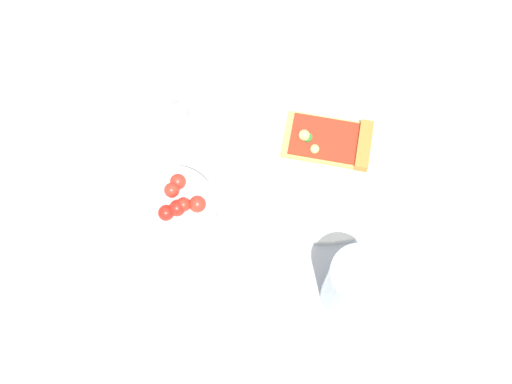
{
  "coord_description": "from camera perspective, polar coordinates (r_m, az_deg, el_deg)",
  "views": [
    {
      "loc": [
        0.39,
        0.02,
        0.88
      ],
      "look_at": [
        0.08,
        -0.09,
        0.03
      ],
      "focal_mm": 44.42,
      "sensor_mm": 36.0,
      "label": 1
    }
  ],
  "objects": [
    {
      "name": "salad_bowl",
      "position": [
        0.9,
        -7.27,
        -1.76
      ],
      "size": [
        0.12,
        0.12,
        0.09
      ],
      "color": "white",
      "rests_on": "ground_plane"
    },
    {
      "name": "ground_plane",
      "position": [
        0.97,
        6.27,
        1.96
      ],
      "size": [
        2.4,
        2.4,
        0.0
      ],
      "primitive_type": "plane",
      "color": "#B2B7BC",
      "rests_on": "ground"
    },
    {
      "name": "pizza_slice_main",
      "position": [
        0.97,
        6.95,
        4.56
      ],
      "size": [
        0.09,
        0.14,
        0.02
      ],
      "color": "#E5B256",
      "rests_on": "plate"
    },
    {
      "name": "pepper_shaker",
      "position": [
        0.97,
        -6.88,
        6.91
      ],
      "size": [
        0.03,
        0.03,
        0.07
      ],
      "color": "silver",
      "rests_on": "ground_plane"
    },
    {
      "name": "plate",
      "position": [
        0.96,
        6.07,
        2.62
      ],
      "size": [
        0.25,
        0.25,
        0.01
      ],
      "primitive_type": "cylinder",
      "color": "white",
      "rests_on": "ground_plane"
    },
    {
      "name": "soda_glass",
      "position": [
        0.85,
        8.73,
        -8.28
      ],
      "size": [
        0.08,
        0.08,
        0.13
      ],
      "color": "silver",
      "rests_on": "ground_plane"
    }
  ]
}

